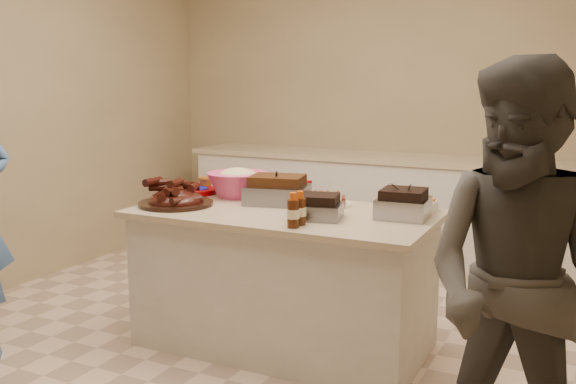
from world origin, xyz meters
The scene contains 18 objects.
room centered at (0.00, 0.00, 0.00)m, with size 4.50×5.00×2.70m, color tan, non-canonical shape.
back_counter centered at (0.00, 2.20, 0.45)m, with size 3.60×0.64×0.90m, color silver, non-canonical shape.
island centered at (0.06, 0.14, 0.00)m, with size 1.71×0.90×0.81m, color silver, non-canonical shape.
rib_platter centered at (-0.59, -0.01, 0.81)m, with size 0.44×0.44×0.18m, color #3A110B, non-canonical shape.
pulled_pork_tray centered at (-0.07, 0.31, 0.81)m, with size 0.36×0.28×0.11m, color #47230F.
brisket_tray centered at (0.30, 0.04, 0.81)m, with size 0.27×0.23×0.08m, color black.
roasting_pan centered at (0.72, 0.27, 0.81)m, with size 0.27×0.27×0.11m, color gray.
coleslaw_bowl centered at (-0.40, 0.39, 0.81)m, with size 0.39×0.39×0.27m, color #E34380, non-canonical shape.
sausage_plate centered at (0.22, 0.39, 0.81)m, with size 0.28×0.28×0.05m, color silver.
mac_cheese_dish centered at (0.70, 0.45, 0.81)m, with size 0.28×0.21×0.08m, color orange.
bbq_bottle_a centered at (0.29, -0.21, 0.81)m, with size 0.06×0.06×0.18m, color #39190A.
bbq_bottle_b centered at (0.29, -0.14, 0.81)m, with size 0.06×0.06×0.18m, color #39190A.
mustard_bottle centered at (-0.10, 0.28, 0.81)m, with size 0.05×0.05×0.12m, color yellow.
sauce_bowl centered at (0.09, 0.28, 0.81)m, with size 0.14×0.04×0.14m, color silver.
plate_stack_large centered at (-0.71, 0.36, 0.81)m, with size 0.27×0.27×0.03m, color #8B0003.
plate_stack_small centered at (-0.70, 0.07, 0.81)m, with size 0.20×0.20×0.03m, color #8B0003.
plastic_cup centered at (-0.71, 0.48, 0.81)m, with size 0.10×0.09×0.10m, color #975A1E.
basket_stack centered at (-0.08, 0.49, 0.81)m, with size 0.22×0.17×0.11m, color #8B0003.
Camera 1 is at (1.69, -3.05, 1.56)m, focal length 40.00 mm.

